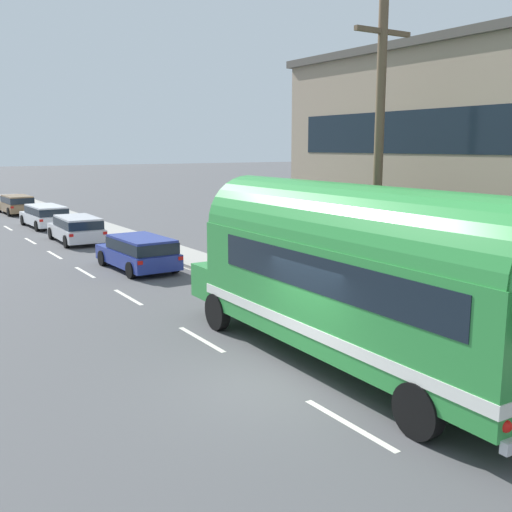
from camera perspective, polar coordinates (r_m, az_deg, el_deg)
The scene contains 9 objects.
ground_plane at distance 12.83m, azimuth 2.31°, elevation -12.11°, with size 300.00×300.00×0.00m, color #4C4C4F.
lane_markings at distance 25.28m, azimuth -10.01°, elevation -0.97°, with size 3.88×80.00×0.01m.
sidewalk_slab at distance 23.34m, azimuth -2.22°, elevation -1.59°, with size 1.95×90.00×0.15m, color #9E9B93.
utility_pole at distance 15.91m, azimuth 11.51°, elevation 8.43°, with size 1.80×0.24×8.50m.
painted_bus at distance 12.90m, azimuth 10.49°, elevation -1.45°, with size 2.75×11.80×4.12m.
car_lead at distance 24.46m, azimuth -11.00°, elevation 0.50°, with size 2.13×4.48×1.37m.
car_second at distance 32.30m, azimuth -16.63°, elevation 2.61°, with size 2.12×4.77×1.37m.
car_third at distance 38.98m, azimuth -19.35°, elevation 3.73°, with size 2.08×4.87×1.37m.
car_fourth at distance 47.61m, azimuth -21.76°, elevation 4.67°, with size 2.03×4.68×1.37m.
Camera 1 is at (-6.81, -9.71, 4.90)m, focal length 42.17 mm.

